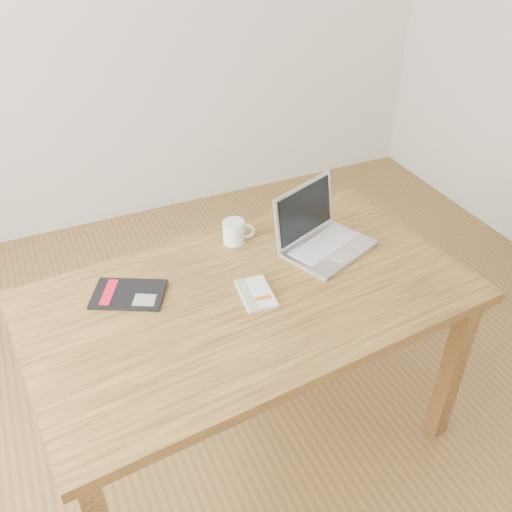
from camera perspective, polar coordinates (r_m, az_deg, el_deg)
name	(u,v)px	position (r m, az deg, el deg)	size (l,w,h in m)	color
room	(247,139)	(1.49, -0.92, 11.62)	(4.04, 4.04, 2.70)	brown
desk	(250,314)	(1.97, -0.61, -5.78)	(1.54, 0.97, 0.75)	brown
white_guidebook	(256,294)	(1.90, 0.00, -3.79)	(0.12, 0.18, 0.01)	silver
black_guidebook	(129,294)	(1.94, -12.63, -3.74)	(0.28, 0.25, 0.01)	black
laptop	(320,235)	(2.12, 6.43, 2.11)	(0.39, 0.35, 0.22)	silver
coffee_mug	(235,231)	(2.13, -2.15, 2.47)	(0.12, 0.08, 0.09)	white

